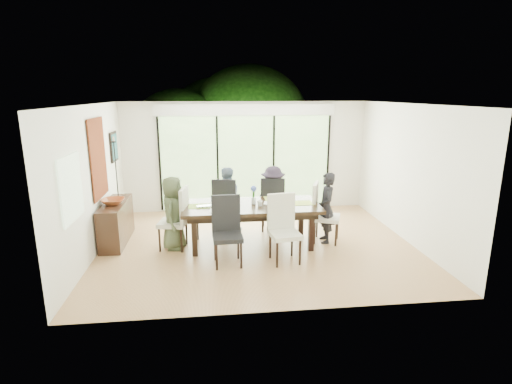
{
  "coord_description": "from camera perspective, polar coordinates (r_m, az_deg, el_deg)",
  "views": [
    {
      "loc": [
        -0.87,
        -7.31,
        2.9
      ],
      "look_at": [
        0.0,
        0.25,
        1.0
      ],
      "focal_mm": 28.0,
      "sensor_mm": 36.0,
      "label": 1
    }
  ],
  "objects": [
    {
      "name": "hyacinth_blooms",
      "position": [
        7.62,
        -0.35,
        0.5
      ],
      "size": [
        0.12,
        0.12,
        0.12
      ],
      "primitive_type": "sphere",
      "color": "#536ED1",
      "rests_on": "table_top"
    },
    {
      "name": "chair_right_end",
      "position": [
        7.99,
        10.1,
        -2.95
      ],
      "size": [
        0.65,
        0.65,
        1.19
      ],
      "primitive_type": null,
      "rotation": [
        0.0,
        0.0,
        1.2
      ],
      "color": "white",
      "rests_on": "floor"
    },
    {
      "name": "sideboard",
      "position": [
        8.38,
        -19.33,
        -4.12
      ],
      "size": [
        0.41,
        1.44,
        0.81
      ],
      "primitive_type": "cube",
      "color": "black",
      "rests_on": "floor"
    },
    {
      "name": "blinds_header",
      "position": [
        9.82,
        -1.51,
        11.67
      ],
      "size": [
        4.4,
        0.06,
        0.28
      ],
      "primitive_type": "cube",
      "color": "white",
      "rests_on": "wall_back"
    },
    {
      "name": "person_far_right",
      "position": [
        8.54,
        2.42,
        -0.93
      ],
      "size": [
        0.69,
        0.47,
        1.4
      ],
      "primitive_type": "imported",
      "rotation": [
        0.0,
        0.0,
        3.05
      ],
      "color": "#281F2F",
      "rests_on": "floor"
    },
    {
      "name": "rail_top",
      "position": [
        11.78,
        -2.2,
        2.49
      ],
      "size": [
        6.0,
        0.08,
        0.06
      ],
      "primitive_type": "cube",
      "color": "#533623",
      "rests_on": "deck"
    },
    {
      "name": "platter_snacks",
      "position": [
        7.31,
        -4.73,
        -2.29
      ],
      "size": [
        0.22,
        0.22,
        0.02
      ],
      "primitive_type": "cube",
      "color": "#C46417",
      "rests_on": "table_top"
    },
    {
      "name": "placemat_far_r",
      "position": [
        8.1,
        2.9,
        -0.9
      ],
      "size": [
        0.48,
        0.35,
        0.01
      ],
      "primitive_type": "cube",
      "color": "#A1B641",
      "rests_on": "table_top"
    },
    {
      "name": "person_right_end",
      "position": [
        7.96,
        9.99,
        -2.25
      ],
      "size": [
        0.44,
        0.67,
        1.4
      ],
      "primitive_type": "imported",
      "rotation": [
        0.0,
        0.0,
        -1.62
      ],
      "color": "black",
      "rests_on": "floor"
    },
    {
      "name": "art_frame",
      "position": [
        9.32,
        -19.64,
        6.12
      ],
      "size": [
        0.03,
        0.55,
        0.65
      ],
      "primitive_type": "cube",
      "color": "black",
      "rests_on": "wall_left"
    },
    {
      "name": "table_top",
      "position": [
        7.65,
        -0.68,
        -2.05
      ],
      "size": [
        2.61,
        1.19,
        0.07
      ],
      "primitive_type": "cube",
      "color": "black",
      "rests_on": "floor"
    },
    {
      "name": "candlestick_shaft",
      "position": [
        8.47,
        -19.37,
        3.01
      ],
      "size": [
        0.02,
        0.02,
        1.13
      ],
      "primitive_type": "cylinder",
      "color": "black",
      "rests_on": "sideboard"
    },
    {
      "name": "person_left_end",
      "position": [
        7.67,
        -11.75,
        -2.94
      ],
      "size": [
        0.51,
        0.71,
        1.4
      ],
      "primitive_type": "imported",
      "rotation": [
        0.0,
        0.0,
        1.4
      ],
      "color": "#465236",
      "rests_on": "floor"
    },
    {
      "name": "chair_near_right",
      "position": [
        6.96,
        4.19,
        -5.35
      ],
      "size": [
        0.56,
        0.56,
        1.19
      ],
      "primitive_type": null,
      "rotation": [
        0.0,
        0.0,
        0.14
      ],
      "color": "silver",
      "rests_on": "floor"
    },
    {
      "name": "placemat_far_l",
      "position": [
        8.0,
        -4.18,
        -1.11
      ],
      "size": [
        0.48,
        0.35,
        0.01
      ],
      "primitive_type": "cube",
      "color": "#91BA42",
      "rests_on": "table_top"
    },
    {
      "name": "placemat_left",
      "position": [
        7.61,
        -7.81,
        -2.0
      ],
      "size": [
        0.48,
        0.35,
        0.01
      ],
      "primitive_type": "cube",
      "color": "#8FB33F",
      "rests_on": "table_top"
    },
    {
      "name": "cup_b",
      "position": [
        7.55,
        0.53,
        -1.62
      ],
      "size": [
        0.12,
        0.12,
        0.1
      ],
      "primitive_type": "imported",
      "rotation": [
        0.0,
        0.0,
        1.66
      ],
      "color": "white",
      "rests_on": "table_top"
    },
    {
      "name": "tapestry",
      "position": [
        8.08,
        -21.61,
        4.49
      ],
      "size": [
        0.02,
        1.0,
        1.5
      ],
      "primitive_type": "cube",
      "color": "#953515",
      "rests_on": "wall_left"
    },
    {
      "name": "floor",
      "position": [
        7.92,
        0.21,
        -7.51
      ],
      "size": [
        6.0,
        5.0,
        0.01
      ],
      "primitive_type": "cube",
      "color": "#99653D",
      "rests_on": "ground"
    },
    {
      "name": "table_leg_br",
      "position": [
        8.35,
        6.43,
        -3.68
      ],
      "size": [
        0.1,
        0.1,
        0.75
      ],
      "primitive_type": "cube",
      "color": "black",
      "rests_on": "floor"
    },
    {
      "name": "deck",
      "position": [
        11.15,
        -1.86,
        -1.35
      ],
      "size": [
        6.0,
        1.8,
        0.1
      ],
      "primitive_type": "cube",
      "color": "brown",
      "rests_on": "ground"
    },
    {
      "name": "papers",
      "position": [
        7.7,
        4.55,
        -1.73
      ],
      "size": [
        0.33,
        0.24,
        0.0
      ],
      "primitive_type": "cube",
      "color": "white",
      "rests_on": "table_top"
    },
    {
      "name": "person_far_left",
      "position": [
        8.44,
        -4.3,
        -1.13
      ],
      "size": [
        0.72,
        0.53,
        1.4
      ],
      "primitive_type": "imported",
      "rotation": [
        0.0,
        0.0,
        3.34
      ],
      "color": "slate",
      "rests_on": "floor"
    },
    {
      "name": "chair_far_left",
      "position": [
        8.49,
        -4.29,
        -1.76
      ],
      "size": [
        0.6,
        0.6,
        1.19
      ],
      "primitive_type": null,
      "rotation": [
        0.0,
        0.0,
        2.92
      ],
      "color": "black",
      "rests_on": "floor"
    },
    {
      "name": "table_apron",
      "position": [
        7.68,
        -0.67,
        -2.75
      ],
      "size": [
        2.39,
        0.98,
        0.11
      ],
      "primitive_type": "cube",
      "color": "black",
      "rests_on": "floor"
    },
    {
      "name": "bowl",
      "position": [
        8.16,
        -19.73,
        -1.27
      ],
      "size": [
        0.43,
        0.43,
        0.1
      ],
      "primitive_type": "imported",
      "color": "#954320",
      "rests_on": "sideboard"
    },
    {
      "name": "wall_back",
      "position": [
        9.98,
        -1.49,
        5.07
      ],
      "size": [
        6.0,
        0.02,
        2.7
      ],
      "primitive_type": "cube",
      "color": "silver",
      "rests_on": "floor"
    },
    {
      "name": "vase",
      "position": [
        7.68,
        -0.35,
        -1.24
      ],
      "size": [
        0.09,
        0.09,
        0.13
      ],
      "primitive_type": "cylinder",
      "color": "silver",
      "rests_on": "table_top"
    },
    {
      "name": "tablet_far_r",
      "position": [
        8.04,
        2.61,
        -0.95
      ],
      "size": [
        0.26,
        0.18,
        0.01
      ],
      "primitive_type": "cube",
      "color": "black",
      "rests_on": "table_top"
    },
    {
      "name": "foliage_mid",
      "position": [
        13.22,
        -1.05,
        9.23
      ],
      "size": [
        4.0,
        4.0,
        4.0
      ],
      "primitive_type": "sphere",
      "color": "#14380F",
      "rests_on": "ground"
    },
    {
      "name": "foliage_right",
      "position": [
        12.8,
        7.42,
        6.53
      ],
      "size": [
        2.8,
        2.8,
        2.8
      ],
      "primitive_type": "sphere",
      "color": "#14380F",
      "rests_on": "ground"
    },
    {
      "name": "mullion_d",
      "position": [
        10.36,
        10.23,
        4.34
      ],
      "size": [
        0.05,
        0.04,
        2.3
      ],
      "primitive_type": "cube",
      "color": "black",
      "rests_on": "wall_back"
    },
    {
      "name": "wall_left",
      "position": [
        7.77,
        -22.4,
        1.45
      ],
      "size": [
        0.02,
        5.0,
        2.7
      ],
      "primitive_type": "cube",
      "color": "silver",
      "rests_on": "floor"
    },
    {
      "name": "placemat_right",
      "position": [
        7.8,
        6.29,
        -1.56
      ],
      "size": [
        0.48,
        0.35,
        0.01
      ],
      "primitive_type": "cube",
      "color": "#ADC646",
      "rests_on": "table_top"
    },
    {
      "name": "chair_far_right",
      "position": [
        8.58,
        2.4,
        -1.56
      ],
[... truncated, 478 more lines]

